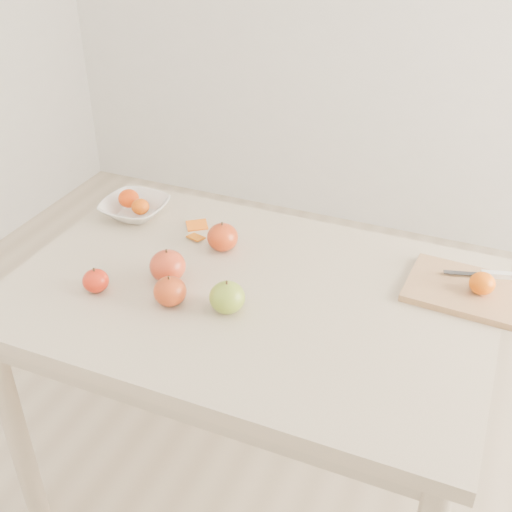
% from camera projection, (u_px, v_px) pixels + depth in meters
% --- Properties ---
extents(ground, '(3.50, 3.50, 0.00)m').
position_uv_depth(ground, '(250.00, 484.00, 2.01)').
color(ground, '#C6B293').
rests_on(ground, ground).
extents(table, '(1.20, 0.80, 0.75)m').
position_uv_depth(table, '(249.00, 320.00, 1.66)').
color(table, beige).
rests_on(table, ground).
extents(cutting_board, '(0.30, 0.23, 0.02)m').
position_uv_depth(cutting_board, '(467.00, 291.00, 1.59)').
color(cutting_board, tan).
rests_on(cutting_board, table).
extents(board_tangerine, '(0.06, 0.06, 0.05)m').
position_uv_depth(board_tangerine, '(482.00, 283.00, 1.55)').
color(board_tangerine, orange).
rests_on(board_tangerine, cutting_board).
extents(fruit_bowl, '(0.19, 0.19, 0.05)m').
position_uv_depth(fruit_bowl, '(135.00, 208.00, 1.92)').
color(fruit_bowl, white).
rests_on(fruit_bowl, table).
extents(bowl_tangerine_near, '(0.06, 0.06, 0.05)m').
position_uv_depth(bowl_tangerine_near, '(129.00, 198.00, 1.92)').
color(bowl_tangerine_near, '#D84107').
rests_on(bowl_tangerine_near, fruit_bowl).
extents(bowl_tangerine_far, '(0.05, 0.05, 0.05)m').
position_uv_depth(bowl_tangerine_far, '(140.00, 207.00, 1.88)').
color(bowl_tangerine_far, '#D25C07').
rests_on(bowl_tangerine_far, fruit_bowl).
extents(orange_peel_a, '(0.07, 0.07, 0.01)m').
position_uv_depth(orange_peel_a, '(197.00, 226.00, 1.87)').
color(orange_peel_a, orange).
rests_on(orange_peel_a, table).
extents(orange_peel_b, '(0.05, 0.05, 0.01)m').
position_uv_depth(orange_peel_b, '(196.00, 238.00, 1.81)').
color(orange_peel_b, orange).
rests_on(orange_peel_b, table).
extents(paring_knife, '(0.17, 0.06, 0.01)m').
position_uv_depth(paring_knife, '(491.00, 274.00, 1.62)').
color(paring_knife, white).
rests_on(paring_knife, cutting_board).
extents(apple_green, '(0.09, 0.09, 0.08)m').
position_uv_depth(apple_green, '(227.00, 297.00, 1.51)').
color(apple_green, olive).
rests_on(apple_green, table).
extents(apple_red_c, '(0.08, 0.08, 0.07)m').
position_uv_depth(apple_red_c, '(170.00, 291.00, 1.54)').
color(apple_red_c, maroon).
rests_on(apple_red_c, table).
extents(apple_red_a, '(0.09, 0.09, 0.08)m').
position_uv_depth(apple_red_a, '(223.00, 237.00, 1.74)').
color(apple_red_a, maroon).
rests_on(apple_red_a, table).
extents(apple_red_d, '(0.07, 0.07, 0.06)m').
position_uv_depth(apple_red_d, '(96.00, 281.00, 1.59)').
color(apple_red_d, '#A7060B').
rests_on(apple_red_d, table).
extents(apple_red_b, '(0.09, 0.09, 0.08)m').
position_uv_depth(apple_red_b, '(168.00, 266.00, 1.62)').
color(apple_red_b, '#9E0412').
rests_on(apple_red_b, table).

